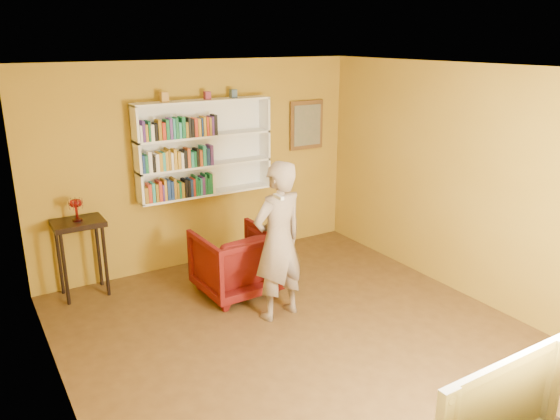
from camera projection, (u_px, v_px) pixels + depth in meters
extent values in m
cube|color=#4E3419|center=(304.00, 346.00, 5.60)|extent=(5.30, 5.80, 0.12)
cube|color=#A1791D|center=(200.00, 165.00, 7.22)|extent=(5.30, 0.04, 2.70)
cube|color=#A1791D|center=(551.00, 334.00, 3.12)|extent=(5.30, 0.04, 2.70)
cube|color=#A1791D|center=(52.00, 265.00, 4.05)|extent=(0.04, 5.80, 2.70)
cube|color=#A1791D|center=(469.00, 184.00, 6.29)|extent=(0.04, 5.80, 2.70)
cube|color=silver|center=(308.00, 65.00, 4.75)|extent=(5.30, 5.80, 0.06)
cube|color=white|center=(201.00, 146.00, 7.12)|extent=(1.80, 0.03, 1.20)
cube|color=white|center=(137.00, 156.00, 6.57)|extent=(0.03, 0.28, 1.20)
cube|color=white|center=(264.00, 142.00, 7.45)|extent=(0.03, 0.28, 1.20)
cube|color=white|center=(206.00, 193.00, 7.19)|extent=(1.80, 0.28, 0.03)
cube|color=white|center=(205.00, 165.00, 7.08)|extent=(1.80, 0.28, 0.03)
cube|color=white|center=(204.00, 136.00, 6.96)|extent=(1.80, 0.28, 0.03)
cube|color=white|center=(203.00, 101.00, 6.83)|extent=(1.80, 0.28, 0.03)
cube|color=olive|center=(145.00, 195.00, 6.71)|extent=(0.04, 0.17, 0.20)
cube|color=#B6301C|center=(149.00, 193.00, 6.71)|extent=(0.04, 0.14, 0.24)
cube|color=teal|center=(152.00, 192.00, 6.74)|extent=(0.04, 0.15, 0.24)
cube|color=olive|center=(156.00, 192.00, 6.77)|extent=(0.04, 0.16, 0.23)
cube|color=#B6301C|center=(159.00, 190.00, 6.79)|extent=(0.04, 0.17, 0.25)
cube|color=#522B82|center=(162.00, 192.00, 6.81)|extent=(0.02, 0.17, 0.20)
cube|color=#C08F21|center=(164.00, 189.00, 6.82)|extent=(0.03, 0.17, 0.27)
cube|color=navy|center=(167.00, 189.00, 6.83)|extent=(0.04, 0.14, 0.25)
cube|color=navy|center=(171.00, 190.00, 6.85)|extent=(0.04, 0.14, 0.23)
cube|color=olive|center=(173.00, 188.00, 6.88)|extent=(0.03, 0.17, 0.26)
cube|color=olive|center=(176.00, 190.00, 6.90)|extent=(0.02, 0.15, 0.20)
cube|color=#16663C|center=(179.00, 189.00, 6.92)|extent=(0.03, 0.16, 0.21)
cube|color=olive|center=(181.00, 189.00, 6.95)|extent=(0.04, 0.19, 0.20)
cube|color=black|center=(184.00, 188.00, 6.95)|extent=(0.04, 0.16, 0.23)
cube|color=black|center=(187.00, 188.00, 6.98)|extent=(0.03, 0.17, 0.21)
cube|color=navy|center=(190.00, 187.00, 7.00)|extent=(0.03, 0.18, 0.22)
cube|color=#B6301C|center=(193.00, 187.00, 7.00)|extent=(0.03, 0.15, 0.23)
cube|color=#16663C|center=(194.00, 185.00, 7.02)|extent=(0.03, 0.17, 0.26)
cube|color=#16663C|center=(197.00, 187.00, 7.04)|extent=(0.03, 0.16, 0.20)
cube|color=teal|center=(199.00, 186.00, 7.07)|extent=(0.02, 0.19, 0.22)
cube|color=#522B82|center=(202.00, 185.00, 7.07)|extent=(0.04, 0.15, 0.23)
cube|color=#16663C|center=(204.00, 184.00, 7.09)|extent=(0.02, 0.17, 0.26)
cube|color=#16663C|center=(207.00, 185.00, 7.10)|extent=(0.03, 0.14, 0.21)
cube|color=#16663C|center=(209.00, 183.00, 7.12)|extent=(0.04, 0.16, 0.26)
cube|color=white|center=(212.00, 182.00, 7.14)|extent=(0.03, 0.17, 0.27)
cube|color=navy|center=(142.00, 164.00, 6.59)|extent=(0.03, 0.17, 0.22)
cube|color=#16663C|center=(145.00, 163.00, 6.60)|extent=(0.03, 0.17, 0.22)
cube|color=white|center=(149.00, 162.00, 6.62)|extent=(0.04, 0.16, 0.26)
cube|color=black|center=(152.00, 164.00, 6.65)|extent=(0.03, 0.16, 0.19)
cube|color=white|center=(156.00, 162.00, 6.66)|extent=(0.04, 0.15, 0.22)
cube|color=#C08F21|center=(159.00, 161.00, 6.70)|extent=(0.04, 0.18, 0.22)
cube|color=teal|center=(162.00, 161.00, 6.70)|extent=(0.03, 0.15, 0.23)
cube|color=#C08F21|center=(165.00, 160.00, 6.73)|extent=(0.04, 0.19, 0.24)
cube|color=olive|center=(167.00, 159.00, 6.75)|extent=(0.02, 0.19, 0.26)
cube|color=white|center=(170.00, 161.00, 6.77)|extent=(0.03, 0.17, 0.21)
cube|color=#C08F21|center=(174.00, 159.00, 6.77)|extent=(0.04, 0.14, 0.25)
cube|color=#C08F21|center=(177.00, 160.00, 6.80)|extent=(0.04, 0.15, 0.21)
cube|color=white|center=(180.00, 160.00, 6.83)|extent=(0.03, 0.17, 0.20)
cube|color=black|center=(184.00, 159.00, 6.85)|extent=(0.04, 0.17, 0.22)
cube|color=#B75124|center=(187.00, 157.00, 6.87)|extent=(0.04, 0.17, 0.25)
cube|color=teal|center=(190.00, 159.00, 6.90)|extent=(0.04, 0.18, 0.19)
cube|color=#16663C|center=(194.00, 159.00, 6.90)|extent=(0.03, 0.14, 0.20)
cube|color=black|center=(196.00, 157.00, 6.92)|extent=(0.03, 0.15, 0.23)
cube|color=#B75124|center=(199.00, 157.00, 6.96)|extent=(0.04, 0.18, 0.21)
cube|color=teal|center=(203.00, 155.00, 6.96)|extent=(0.04, 0.16, 0.26)
cube|color=navy|center=(206.00, 156.00, 6.99)|extent=(0.04, 0.15, 0.22)
cube|color=#522B82|center=(210.00, 154.00, 7.02)|extent=(0.04, 0.16, 0.26)
cube|color=white|center=(140.00, 134.00, 6.46)|extent=(0.03, 0.15, 0.20)
cube|color=#522B82|center=(142.00, 131.00, 6.47)|extent=(0.03, 0.15, 0.25)
cube|color=#C08F21|center=(145.00, 133.00, 6.49)|extent=(0.03, 0.15, 0.20)
cube|color=#16663C|center=(148.00, 131.00, 6.52)|extent=(0.03, 0.17, 0.24)
cube|color=white|center=(151.00, 132.00, 6.54)|extent=(0.04, 0.16, 0.20)
cube|color=black|center=(155.00, 132.00, 6.55)|extent=(0.04, 0.14, 0.21)
cube|color=olive|center=(158.00, 130.00, 6.57)|extent=(0.04, 0.15, 0.25)
cube|color=#B6301C|center=(162.00, 131.00, 6.61)|extent=(0.04, 0.17, 0.21)
cube|color=#16663C|center=(166.00, 129.00, 6.62)|extent=(0.04, 0.14, 0.24)
cube|color=#522B82|center=(169.00, 128.00, 6.64)|extent=(0.04, 0.16, 0.26)
cube|color=teal|center=(172.00, 128.00, 6.66)|extent=(0.03, 0.16, 0.25)
cube|color=#16663C|center=(176.00, 128.00, 6.67)|extent=(0.03, 0.14, 0.26)
cube|color=teal|center=(178.00, 130.00, 6.71)|extent=(0.03, 0.15, 0.20)
cube|color=#16663C|center=(182.00, 127.00, 6.72)|extent=(0.04, 0.16, 0.26)
cube|color=olive|center=(185.00, 129.00, 6.76)|extent=(0.03, 0.17, 0.19)
cube|color=black|center=(188.00, 127.00, 6.76)|extent=(0.03, 0.15, 0.25)
cube|color=black|center=(190.00, 128.00, 6.79)|extent=(0.04, 0.18, 0.22)
cube|color=#B6301C|center=(194.00, 127.00, 6.81)|extent=(0.04, 0.17, 0.23)
cube|color=#C08F21|center=(197.00, 127.00, 6.84)|extent=(0.04, 0.18, 0.22)
cube|color=navy|center=(200.00, 127.00, 6.84)|extent=(0.02, 0.15, 0.23)
cube|color=#C08F21|center=(203.00, 126.00, 6.86)|extent=(0.03, 0.16, 0.24)
cube|color=#B6301C|center=(205.00, 126.00, 6.89)|extent=(0.03, 0.19, 0.24)
cube|color=olive|center=(209.00, 126.00, 6.90)|extent=(0.03, 0.14, 0.23)
cube|color=#522B82|center=(210.00, 125.00, 6.92)|extent=(0.03, 0.17, 0.24)
cube|color=black|center=(214.00, 125.00, 6.93)|extent=(0.04, 0.14, 0.26)
cube|color=#AD7B31|center=(164.00, 97.00, 6.56)|extent=(0.09, 0.09, 0.12)
cube|color=#882D45|center=(207.00, 95.00, 6.84)|extent=(0.07, 0.07, 0.10)
cube|color=#41566C|center=(233.00, 94.00, 7.02)|extent=(0.08, 0.08, 0.11)
cube|color=brown|center=(306.00, 125.00, 7.87)|extent=(0.55, 0.04, 0.70)
cube|color=#80715D|center=(307.00, 125.00, 7.85)|extent=(0.45, 0.02, 0.58)
cylinder|color=black|center=(65.00, 270.00, 6.21)|extent=(0.04, 0.04, 0.88)
cylinder|color=black|center=(106.00, 261.00, 6.44)|extent=(0.04, 0.04, 0.88)
cylinder|color=black|center=(59.00, 260.00, 6.48)|extent=(0.04, 0.04, 0.88)
cylinder|color=black|center=(99.00, 252.00, 6.71)|extent=(0.04, 0.04, 0.88)
cube|color=black|center=(78.00, 223.00, 6.32)|extent=(0.57, 0.44, 0.06)
cylinder|color=maroon|center=(78.00, 220.00, 6.30)|extent=(0.11, 0.11, 0.02)
cylinder|color=maroon|center=(77.00, 213.00, 6.28)|extent=(0.03, 0.03, 0.14)
ellipsoid|color=maroon|center=(76.00, 203.00, 6.24)|extent=(0.15, 0.15, 0.10)
cylinder|color=#FFE0AE|center=(82.00, 203.00, 6.28)|extent=(0.01, 0.01, 0.11)
cylinder|color=#FFE0AE|center=(80.00, 202.00, 6.31)|extent=(0.01, 0.01, 0.11)
cylinder|color=#FFE0AE|center=(75.00, 202.00, 6.31)|extent=(0.01, 0.01, 0.11)
cylinder|color=#FFE0AE|center=(71.00, 203.00, 6.28)|extent=(0.01, 0.01, 0.11)
cylinder|color=#FFE0AE|center=(69.00, 204.00, 6.23)|extent=(0.01, 0.01, 0.11)
cylinder|color=#FFE0AE|center=(70.00, 205.00, 6.19)|extent=(0.01, 0.01, 0.11)
cylinder|color=#FFE0AE|center=(73.00, 206.00, 6.17)|extent=(0.01, 0.01, 0.11)
cylinder|color=#FFE0AE|center=(78.00, 205.00, 6.19)|extent=(0.01, 0.01, 0.11)
cylinder|color=#FFE0AE|center=(82.00, 204.00, 6.23)|extent=(0.01, 0.01, 0.11)
imported|color=#470507|center=(235.00, 262.00, 6.52)|extent=(0.88, 0.91, 0.80)
imported|color=#7E6C5D|center=(278.00, 241.00, 5.83)|extent=(0.70, 0.52, 1.76)
cube|color=silver|center=(279.00, 197.00, 5.39)|extent=(0.04, 0.15, 0.04)
imported|color=black|center=(487.00, 397.00, 3.45)|extent=(1.16, 0.16, 0.67)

